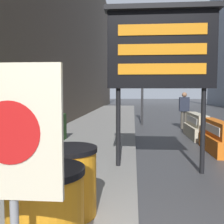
{
  "coord_description": "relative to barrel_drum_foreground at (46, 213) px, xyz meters",
  "views": [
    {
      "loc": [
        -0.07,
        -1.98,
        1.75
      ],
      "look_at": [
        -0.67,
        5.29,
        1.17
      ],
      "focal_mm": 42.0,
      "sensor_mm": 36.0,
      "label": 1
    }
  ],
  "objects": [
    {
      "name": "barrel_drum_middle",
      "position": [
        -0.01,
        0.92,
        0.0
      ],
      "size": [
        0.76,
        0.76,
        0.9
      ],
      "color": "orange",
      "rests_on": "sidewalk_left"
    },
    {
      "name": "jersey_barrier_orange_near",
      "position": [
        3.23,
        5.3,
        -0.18
      ],
      "size": [
        0.53,
        1.9,
        0.91
      ],
      "color": "orange",
      "rests_on": "ground_plane"
    },
    {
      "name": "traffic_light_near_curb",
      "position": [
        1.29,
        11.23,
        2.49
      ],
      "size": [
        0.28,
        0.44,
        4.25
      ],
      "color": "#2D2D30",
      "rests_on": "ground_plane"
    },
    {
      "name": "hedge_strip",
      "position": [
        -1.9,
        2.96,
        -0.01
      ],
      "size": [
        0.9,
        6.88,
        0.87
      ],
      "color": "#335628",
      "rests_on": "sidewalk_left"
    },
    {
      "name": "message_board",
      "position": [
        1.41,
        3.24,
        2.03
      ],
      "size": [
        2.36,
        0.36,
        3.5
      ],
      "color": "black",
      "rests_on": "ground_plane"
    },
    {
      "name": "warning_sign",
      "position": [
        0.03,
        -0.72,
        0.8
      ],
      "size": [
        0.7,
        0.08,
        1.81
      ],
      "color": "gray",
      "rests_on": "sidewalk_left"
    },
    {
      "name": "pedestrian_passerby",
      "position": [
        3.19,
        10.03,
        0.43
      ],
      "size": [
        0.46,
        0.29,
        1.71
      ],
      "rotation": [
        0.0,
        0.0,
        6.23
      ],
      "color": "#514C42",
      "rests_on": "ground_plane"
    },
    {
      "name": "barrel_drum_foreground",
      "position": [
        0.0,
        0.0,
        0.0
      ],
      "size": [
        0.76,
        0.76,
        0.9
      ],
      "color": "orange",
      "rests_on": "sidewalk_left"
    },
    {
      "name": "jersey_barrier_cream",
      "position": [
        3.23,
        7.69,
        -0.18
      ],
      "size": [
        0.62,
        2.08,
        0.91
      ],
      "color": "beige",
      "rests_on": "ground_plane"
    },
    {
      "name": "traffic_cone_near",
      "position": [
        3.64,
        10.84,
        -0.19
      ],
      "size": [
        0.44,
        0.44,
        0.79
      ],
      "color": "black",
      "rests_on": "ground_plane"
    }
  ]
}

